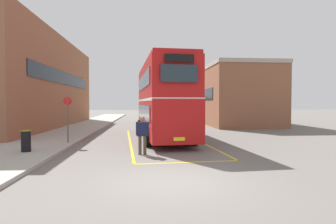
% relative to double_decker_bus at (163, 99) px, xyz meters
% --- Properties ---
extents(ground_plane, '(135.60, 135.60, 0.00)m').
position_rel_double_decker_bus_xyz_m(ground_plane, '(-0.36, 4.60, -2.51)').
color(ground_plane, '#66605B').
extents(sidewalk_left, '(4.00, 57.60, 0.14)m').
position_rel_double_decker_bus_xyz_m(sidewalk_left, '(-6.86, 7.00, -2.44)').
color(sidewalk_left, '#A39E93').
rests_on(sidewalk_left, ground).
extents(brick_building_left, '(6.18, 21.75, 8.20)m').
position_rel_double_decker_bus_xyz_m(brick_building_left, '(-11.51, 8.45, 1.59)').
color(brick_building_left, brown).
rests_on(brick_building_left, ground).
extents(depot_building_right, '(6.53, 17.66, 6.10)m').
position_rel_double_decker_bus_xyz_m(depot_building_right, '(8.35, 14.11, 0.54)').
color(depot_building_right, brown).
rests_on(depot_building_right, ground).
extents(double_decker_bus, '(3.41, 10.82, 4.75)m').
position_rel_double_decker_bus_xyz_m(double_decker_bus, '(0.00, 0.00, 0.00)').
color(double_decker_bus, black).
rests_on(double_decker_bus, ground).
extents(single_deck_bus, '(3.60, 8.28, 3.02)m').
position_rel_double_decker_bus_xyz_m(single_deck_bus, '(3.48, 19.26, -0.88)').
color(single_deck_bus, black).
rests_on(single_deck_bus, ground).
extents(pedestrian_boarding, '(0.56, 0.26, 1.68)m').
position_rel_double_decker_bus_xyz_m(pedestrian_boarding, '(-1.23, -5.61, -1.54)').
color(pedestrian_boarding, '#473828').
rests_on(pedestrian_boarding, ground).
extents(litter_bin, '(0.43, 0.43, 0.94)m').
position_rel_double_decker_bus_xyz_m(litter_bin, '(-6.30, -5.23, -1.90)').
color(litter_bin, black).
rests_on(litter_bin, sidewalk_left).
extents(bus_stop_sign, '(0.43, 0.15, 2.45)m').
position_rel_double_decker_bus_xyz_m(bus_stop_sign, '(-5.26, -2.50, -0.89)').
color(bus_stop_sign, '#4C4C51').
rests_on(bus_stop_sign, sidewalk_left).
extents(bay_marking_yellow, '(5.18, 12.98, 0.01)m').
position_rel_double_decker_bus_xyz_m(bay_marking_yellow, '(0.07, -1.95, -2.51)').
color(bay_marking_yellow, gold).
rests_on(bay_marking_yellow, ground).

